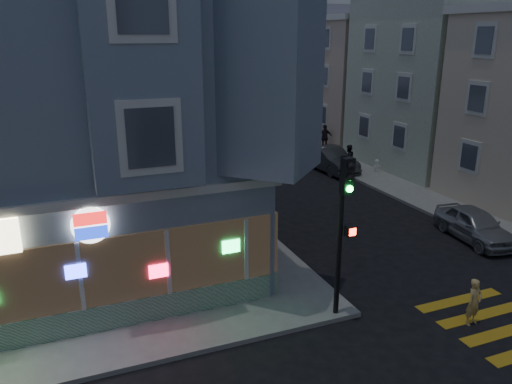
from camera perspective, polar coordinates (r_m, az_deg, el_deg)
ground at (r=13.24m, az=5.38°, el=-20.79°), size 120.00×120.00×0.00m
sidewalk_ne at (r=43.36m, az=18.74°, el=5.82°), size 24.00×42.00×0.15m
corner_building at (r=20.30m, az=-25.16°, el=9.18°), size 14.60×14.60×11.40m
row_house_b at (r=35.18m, az=22.60°, el=11.68°), size 12.00×8.60×10.50m
row_house_c at (r=42.15m, az=13.86°, el=12.22°), size 12.00×8.60×9.00m
row_house_d at (r=49.67m, az=7.75°, el=14.16°), size 12.00×8.60×10.50m
utility_pole at (r=37.38m, az=5.17°, el=12.26°), size 2.20×0.30×9.00m
street_tree_near at (r=42.95m, az=1.67°, el=11.84°), size 3.00×3.00×5.30m
street_tree_far at (r=50.35m, az=-2.07°, el=12.68°), size 3.00×3.00×5.30m
running_child at (r=16.26m, az=23.66°, el=-11.44°), size 0.57×0.43×1.44m
pedestrian_a at (r=30.85m, az=10.51°, el=3.77°), size 0.96×0.82×1.71m
pedestrian_b at (r=36.60m, az=7.88°, el=6.19°), size 1.15×0.59×1.89m
parked_car_a at (r=22.61m, az=23.73°, el=-3.43°), size 2.11×4.15×1.35m
parked_car_b at (r=31.57m, az=8.43°, el=3.73°), size 1.84×4.68×1.52m
parked_car_c at (r=36.03m, az=4.27°, el=5.58°), size 2.17×5.23×1.51m
parked_car_d at (r=39.91m, az=-1.78°, el=6.73°), size 2.63×5.26×1.43m
traffic_signal at (r=14.26m, az=10.03°, el=-2.14°), size 0.56×0.55×4.89m
fire_hydrant at (r=31.44m, az=13.63°, el=2.99°), size 0.45×0.26×0.78m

